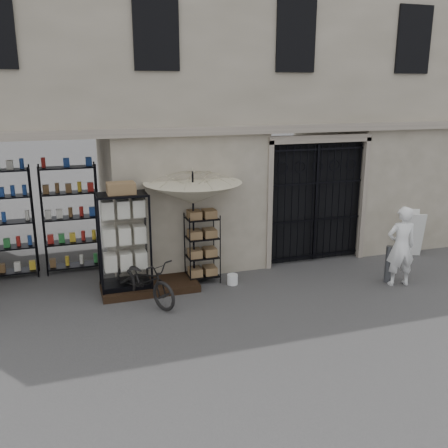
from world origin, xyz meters
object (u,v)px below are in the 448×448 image
object	(u,v)px
wire_rack	(202,249)
easel_sign	(410,233)
market_umbrella	(193,187)
white_bucket	(232,279)
steel_bollard	(388,264)
shopkeeper	(397,284)
bicycle	(145,302)
display_cabinet	(124,246)

from	to	relation	value
wire_rack	easel_sign	xyz separation A→B (m)	(5.49, 0.07, -0.16)
market_umbrella	white_bucket	distance (m)	2.18
steel_bollard	wire_rack	bearing A→B (deg)	161.36
shopkeeper	easel_sign	distance (m)	2.28
wire_rack	white_bucket	distance (m)	0.93
wire_rack	easel_sign	bearing A→B (deg)	-9.94
market_umbrella	bicycle	world-z (taller)	market_umbrella
market_umbrella	steel_bollard	distance (m)	4.58
bicycle	display_cabinet	bearing A→B (deg)	86.84
bicycle	white_bucket	bearing A→B (deg)	-20.43
white_bucket	steel_bollard	bearing A→B (deg)	-15.60
display_cabinet	white_bucket	distance (m)	2.44
steel_bollard	market_umbrella	bearing A→B (deg)	162.07
wire_rack	easel_sign	distance (m)	5.49
wire_rack	steel_bollard	distance (m)	4.08
white_bucket	steel_bollard	world-z (taller)	steel_bollard
wire_rack	market_umbrella	xyz separation A→B (m)	(-0.19, 0.01, 1.37)
wire_rack	white_bucket	bearing A→B (deg)	-44.78
white_bucket	steel_bollard	distance (m)	3.43
market_umbrella	shopkeeper	bearing A→B (deg)	-20.20
display_cabinet	easel_sign	xyz separation A→B (m)	(7.17, 0.24, -0.45)
shopkeeper	wire_rack	bearing A→B (deg)	-11.06
display_cabinet	bicycle	world-z (taller)	display_cabinet
easel_sign	steel_bollard	bearing A→B (deg)	-118.19
shopkeeper	easel_sign	world-z (taller)	easel_sign
market_umbrella	easel_sign	world-z (taller)	market_umbrella
display_cabinet	shopkeeper	size ratio (longest dim) A/B	1.22
wire_rack	easel_sign	world-z (taller)	wire_rack
display_cabinet	shopkeeper	distance (m)	5.89
bicycle	steel_bollard	distance (m)	5.30
wire_rack	steel_bollard	size ratio (longest dim) A/B	1.87
display_cabinet	steel_bollard	bearing A→B (deg)	-29.54
wire_rack	shopkeeper	world-z (taller)	wire_rack
display_cabinet	wire_rack	size ratio (longest dim) A/B	1.39
easel_sign	market_umbrella	bearing A→B (deg)	-157.66
display_cabinet	wire_rack	xyz separation A→B (m)	(1.68, 0.16, -0.28)
market_umbrella	steel_bollard	size ratio (longest dim) A/B	3.61
market_umbrella	steel_bollard	bearing A→B (deg)	-17.93
market_umbrella	white_bucket	xyz separation A→B (m)	(0.75, -0.39, -2.01)
wire_rack	market_umbrella	world-z (taller)	market_umbrella
steel_bollard	shopkeeper	xyz separation A→B (m)	(0.11, -0.22, -0.41)
white_bucket	steel_bollard	xyz separation A→B (m)	(3.29, -0.92, 0.30)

